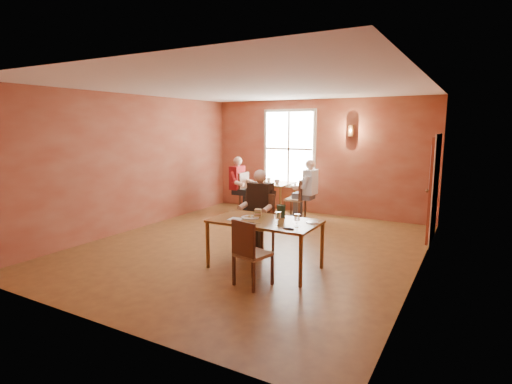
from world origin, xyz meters
The scene contains 29 objects.
ground centered at (0.00, 0.00, 0.00)m, with size 6.00×7.00×0.01m, color brown.
wall_back centered at (0.00, 3.50, 1.50)m, with size 6.00×0.04×3.00m, color brown.
wall_front centered at (0.00, -3.50, 1.50)m, with size 6.00×0.04×3.00m, color brown.
wall_left centered at (-3.00, 0.00, 1.50)m, with size 0.04×7.00×3.00m, color brown.
wall_right centered at (3.00, 0.00, 1.50)m, with size 0.04×7.00×3.00m, color brown.
ceiling centered at (0.00, 0.00, 3.00)m, with size 6.00×7.00×0.04m, color white.
window centered at (-0.80, 3.45, 1.70)m, with size 1.36×0.10×1.96m, color white.
door centered at (2.94, 2.30, 1.05)m, with size 0.12×1.04×2.10m, color maroon.
wall_sconce centered at (0.90, 3.40, 2.20)m, with size 0.16×0.16×0.28m, color brown.
main_table centered at (0.77, -0.89, 0.40)m, with size 1.72×0.97×0.81m, color brown, non-canonical shape.
chair_diner_main centered at (0.27, -0.24, 0.54)m, with size 0.48×0.48×1.08m, color #402511, non-canonical shape.
diner_main centered at (0.27, -0.27, 0.73)m, with size 0.58×0.58×1.46m, color black, non-canonical shape.
chair_empty centered at (0.96, -1.60, 0.50)m, with size 0.44×0.44×0.99m, color #472613, non-canonical shape.
plate_food centered at (0.49, -0.88, 0.83)m, with size 0.30×0.30×0.04m, color white.
sandwich centered at (0.60, -0.80, 0.87)m, with size 0.10×0.10×0.13m, color tan.
goblet_b centered at (1.39, -1.02, 0.91)m, with size 0.08×0.08×0.21m, color white, non-canonical shape.
goblet_c centered at (1.11, -1.08, 0.92)m, with size 0.09×0.09×0.22m, color white, non-canonical shape.
menu_stand centered at (0.92, -0.59, 0.92)m, with size 0.13×0.07×0.22m, color #233B27.
knife centered at (0.72, -1.15, 0.81)m, with size 0.23×0.02×0.00m, color white.
napkin centered at (0.33, -1.07, 0.81)m, with size 0.21×0.21×0.01m, color silver.
side_plate centered at (1.50, -0.67, 0.82)m, with size 0.19×0.19×0.02m, color white.
sunglasses centered at (1.35, -1.22, 0.82)m, with size 0.15×0.05×0.02m, color #222227.
second_table centered at (-0.92, 2.71, 0.43)m, with size 0.97×0.97×0.86m, color brown, non-canonical shape.
chair_diner_white centered at (-0.27, 2.71, 0.50)m, with size 0.44×0.44×1.00m, color brown, non-canonical shape.
diner_white centered at (-0.24, 2.71, 0.72)m, with size 0.58×0.58×1.44m, color white, non-canonical shape.
chair_diner_maroon centered at (-1.57, 2.71, 0.54)m, with size 0.48×0.48×1.08m, color #49220F, non-canonical shape.
diner_maroon centered at (-1.60, 2.71, 0.73)m, with size 0.58×0.58×1.45m, color maroon, non-canonical shape.
cup_a centered at (-0.74, 2.62, 0.91)m, with size 0.13×0.13×0.10m, color silver.
cup_b centered at (-1.09, 2.83, 0.91)m, with size 0.11×0.11×0.10m, color silver.
Camera 1 is at (3.72, -6.44, 2.31)m, focal length 28.00 mm.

